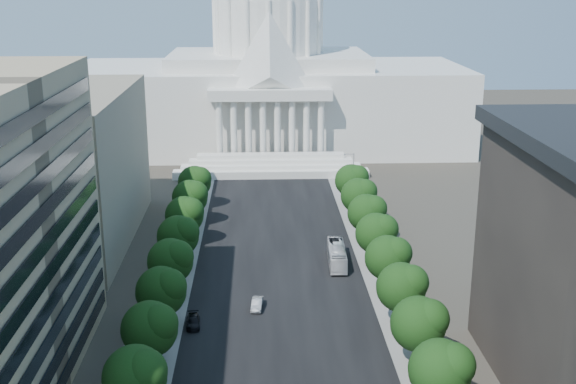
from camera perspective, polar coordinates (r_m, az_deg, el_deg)
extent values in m
cube|color=black|center=(138.90, -0.90, -4.95)|extent=(30.00, 260.00, 0.01)
cube|color=gray|center=(139.76, -8.74, -5.01)|extent=(8.00, 260.00, 0.02)
cube|color=gray|center=(140.62, 6.89, -4.80)|extent=(8.00, 260.00, 0.02)
cube|color=white|center=(227.51, -1.55, 6.80)|extent=(120.00, 50.00, 25.00)
cube|color=white|center=(225.53, -1.57, 10.43)|extent=(60.00, 40.00, 4.00)
cube|color=white|center=(199.58, -1.44, 7.76)|extent=(34.00, 8.00, 3.00)
cylinder|color=white|center=(224.69, -1.59, 12.97)|extent=(32.00, 32.00, 16.00)
cube|color=gray|center=(150.59, -19.62, 1.78)|extent=(38.00, 52.00, 30.00)
sphere|color=black|center=(88.72, -12.02, -14.09)|extent=(7.60, 7.60, 7.60)
sphere|color=black|center=(87.29, -11.26, -13.72)|extent=(5.32, 5.32, 5.32)
cylinder|color=#33261C|center=(101.30, -10.75, -12.95)|extent=(0.56, 0.56, 2.94)
sphere|color=black|center=(99.10, -10.89, -10.58)|extent=(7.60, 7.60, 7.60)
sphere|color=black|center=(97.73, -10.21, -10.20)|extent=(5.32, 5.32, 5.32)
cylinder|color=#33261C|center=(111.80, -9.89, -9.94)|extent=(0.56, 0.56, 2.94)
sphere|color=black|center=(109.81, -10.01, -7.74)|extent=(7.60, 7.60, 7.60)
sphere|color=black|center=(108.49, -9.39, -7.36)|extent=(5.32, 5.32, 5.32)
cylinder|color=#33261C|center=(122.58, -9.19, -7.45)|extent=(0.56, 0.56, 2.94)
sphere|color=black|center=(120.77, -9.29, -5.41)|extent=(7.60, 7.60, 7.60)
sphere|color=black|center=(119.49, -8.72, -5.04)|extent=(5.32, 5.32, 5.32)
cylinder|color=#33261C|center=(133.57, -8.61, -5.37)|extent=(0.56, 0.56, 2.94)
sphere|color=black|center=(131.90, -8.69, -3.47)|extent=(7.60, 7.60, 7.60)
sphere|color=black|center=(130.67, -8.17, -3.11)|extent=(5.32, 5.32, 5.32)
cylinder|color=#33261C|center=(144.71, -8.12, -3.60)|extent=(0.56, 0.56, 2.94)
sphere|color=black|center=(143.18, -8.19, -1.83)|extent=(7.60, 7.60, 7.60)
sphere|color=black|center=(141.98, -7.71, -1.49)|extent=(5.32, 5.32, 5.32)
cylinder|color=#33261C|center=(155.99, -7.70, -2.09)|extent=(0.56, 0.56, 2.94)
sphere|color=black|center=(154.57, -7.77, -0.44)|extent=(7.60, 7.60, 7.60)
sphere|color=black|center=(153.39, -7.32, -0.11)|extent=(5.32, 5.32, 5.32)
cylinder|color=#33261C|center=(167.36, -7.34, -0.78)|extent=(0.56, 0.56, 2.94)
sphere|color=black|center=(166.04, -7.40, 0.77)|extent=(7.60, 7.60, 7.60)
sphere|color=black|center=(164.89, -6.98, 1.08)|extent=(5.32, 5.32, 5.32)
sphere|color=black|center=(90.00, 11.91, -13.61)|extent=(7.60, 7.60, 7.60)
sphere|color=black|center=(89.13, 12.93, -13.15)|extent=(5.32, 5.32, 5.32)
cylinder|color=#33261C|center=(102.43, 10.11, -12.56)|extent=(0.56, 0.56, 2.94)
sphere|color=black|center=(100.25, 10.25, -10.21)|extent=(7.60, 7.60, 7.60)
sphere|color=black|center=(99.38, 11.14, -9.78)|extent=(5.32, 5.32, 5.32)
cylinder|color=#33261C|center=(112.82, 8.82, -9.63)|extent=(0.56, 0.56, 2.94)
sphere|color=black|center=(110.85, 8.93, -7.45)|extent=(7.60, 7.60, 7.60)
sphere|color=black|center=(109.98, 9.72, -7.04)|extent=(5.32, 5.32, 5.32)
cylinder|color=#33261C|center=(123.51, 7.77, -7.20)|extent=(0.56, 0.56, 2.94)
sphere|color=black|center=(121.71, 7.85, -5.17)|extent=(7.60, 7.60, 7.60)
sphere|color=black|center=(120.84, 8.56, -4.78)|extent=(5.32, 5.32, 5.32)
cylinder|color=#33261C|center=(134.42, 6.89, -5.15)|extent=(0.56, 0.56, 2.94)
sphere|color=black|center=(132.77, 6.96, -3.26)|extent=(7.60, 7.60, 7.60)
sphere|color=black|center=(131.90, 7.60, -2.90)|extent=(5.32, 5.32, 5.32)
cylinder|color=#33261C|center=(145.50, 6.16, -3.41)|extent=(0.56, 0.56, 2.94)
sphere|color=black|center=(143.98, 6.21, -1.65)|extent=(7.60, 7.60, 7.60)
sphere|color=black|center=(143.12, 6.80, -1.31)|extent=(5.32, 5.32, 5.32)
cylinder|color=#33261C|center=(156.72, 5.52, -1.92)|extent=(0.56, 0.56, 2.94)
sphere|color=black|center=(155.31, 5.57, -0.28)|extent=(7.60, 7.60, 7.60)
sphere|color=black|center=(154.45, 6.11, 0.05)|extent=(5.32, 5.32, 5.32)
cylinder|color=#33261C|center=(168.04, 4.98, -0.63)|extent=(0.56, 0.56, 2.94)
sphere|color=black|center=(166.73, 5.02, 0.91)|extent=(7.60, 7.60, 7.60)
sphere|color=black|center=(165.87, 5.52, 1.22)|extent=(5.32, 5.32, 5.32)
cylinder|color=gray|center=(88.20, 13.01, -12.39)|extent=(2.40, 0.14, 0.14)
sphere|color=gray|center=(87.98, 12.30, -12.49)|extent=(0.44, 0.44, 0.44)
cylinder|color=gray|center=(112.03, 10.16, -8.18)|extent=(0.18, 0.18, 9.00)
cylinder|color=gray|center=(110.08, 9.66, -6.17)|extent=(2.40, 0.14, 0.14)
sphere|color=gray|center=(109.90, 9.09, -6.24)|extent=(0.44, 0.44, 0.44)
cylinder|color=gray|center=(134.68, 7.92, -3.77)|extent=(0.18, 0.18, 9.00)
cylinder|color=gray|center=(133.06, 7.49, -2.04)|extent=(2.40, 0.14, 0.14)
sphere|color=gray|center=(132.91, 7.02, -2.09)|extent=(0.44, 0.44, 0.44)
cylinder|color=gray|center=(158.04, 6.36, -0.64)|extent=(0.18, 0.18, 9.00)
cylinder|color=gray|center=(156.66, 5.97, 0.86)|extent=(2.40, 0.14, 0.14)
sphere|color=gray|center=(156.53, 5.57, 0.82)|extent=(0.44, 0.44, 0.44)
cylinder|color=gray|center=(181.84, 5.20, 1.68)|extent=(0.18, 0.18, 9.00)
cylinder|color=gray|center=(180.64, 4.85, 3.00)|extent=(2.40, 0.14, 0.14)
sphere|color=gray|center=(180.53, 4.50, 2.96)|extent=(0.44, 0.44, 0.44)
imported|color=#9DA0A4|center=(116.93, -2.46, -8.84)|extent=(2.07, 4.85, 1.56)
imported|color=black|center=(112.29, -7.51, -10.13)|extent=(2.42, 5.16, 1.46)
imported|color=silver|center=(134.06, 3.88, -4.98)|extent=(3.53, 12.95, 3.57)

